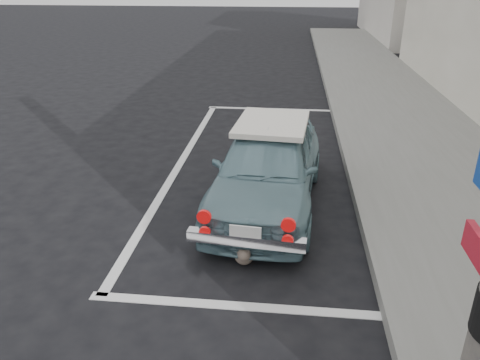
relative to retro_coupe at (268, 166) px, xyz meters
name	(u,v)px	position (x,y,z in m)	size (l,w,h in m)	color
ground	(200,273)	(-0.62, -1.68, -0.56)	(80.00, 80.00, 0.00)	black
sidewalk	(455,198)	(2.58, 0.32, -0.49)	(2.80, 40.00, 0.15)	slate
pline_rear	(242,306)	(-0.12, -2.18, -0.56)	(3.00, 0.12, 0.01)	silver
pline_front	(273,109)	(-0.12, 4.82, -0.56)	(3.00, 0.12, 0.01)	silver
pline_side	(180,163)	(-1.52, 1.32, -0.56)	(0.12, 7.00, 0.01)	silver
retro_coupe	(268,166)	(0.00, 0.00, 0.00)	(1.60, 3.38, 1.12)	#7097A2
cat	(244,252)	(-0.17, -1.43, -0.43)	(0.27, 0.54, 0.29)	#605649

